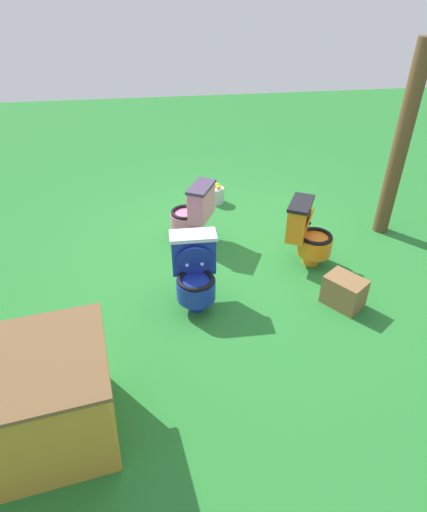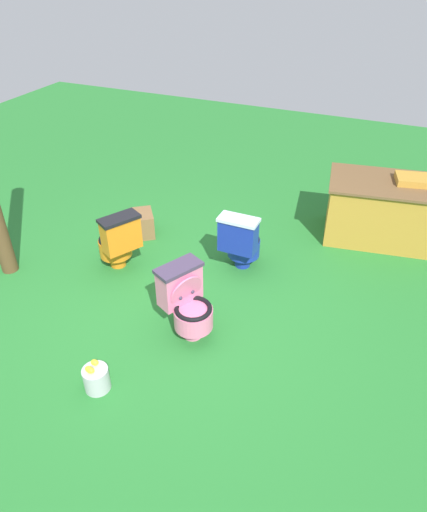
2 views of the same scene
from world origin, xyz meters
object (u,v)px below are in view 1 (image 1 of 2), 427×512
Objects in this scene: small_crate at (344,292)px; toilet_pink at (193,212)px; toilet_blue at (195,272)px; toilet_orange at (308,233)px; wooden_post at (401,145)px; lemon_bucket at (216,195)px.

toilet_pink is at bearing -46.76° from small_crate.
toilet_blue is 1.38m from toilet_orange.
lemon_bucket is at bearing -28.11° from wooden_post.
toilet_pink is 1.18m from toilet_blue.
lemon_bucket is (1.93, -1.03, -0.98)m from wooden_post.
lemon_bucket is at bearing -102.81° from toilet_blue.
small_crate is (1.02, 1.30, -0.94)m from wooden_post.
lemon_bucket is at bearing 2.91° from toilet_pink.
small_crate is at bearing 111.32° from lemon_bucket.
small_crate is at bearing 171.89° from toilet_blue.
small_crate is 2.50m from lemon_bucket.
wooden_post is (-2.44, -1.07, 0.72)m from toilet_blue.
wooden_post is 6.00× the size of small_crate.
toilet_blue is at bearing -38.58° from toilet_orange.
toilet_orange is at bearing -91.95° from toilet_pink.
wooden_post is 2.40m from lemon_bucket.
toilet_orange is 2.63× the size of lemon_bucket.
wooden_post reaches higher than lemon_bucket.
small_crate is (-1.32, 1.40, -0.22)m from toilet_pink.
lemon_bucket is at bearing -125.22° from toilet_orange.
toilet_orange is 0.80m from small_crate.
toilet_pink is 1.00× the size of toilet_orange.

